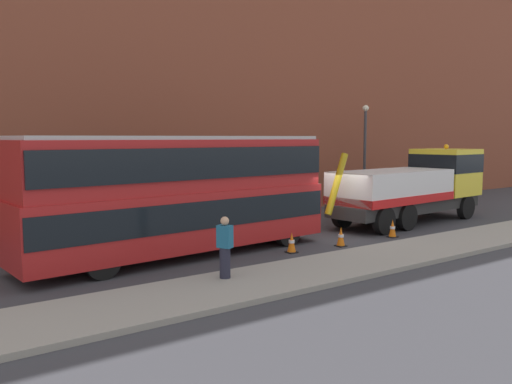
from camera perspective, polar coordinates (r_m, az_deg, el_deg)
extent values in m
plane|color=#38383D|center=(21.77, 7.36, -4.74)|extent=(120.00, 120.00, 0.00)
cube|color=gray|center=(18.97, 16.12, -6.28)|extent=(60.00, 2.80, 0.15)
cube|color=brown|center=(27.57, -3.34, 14.24)|extent=(60.00, 1.20, 16.00)
cube|color=#2D2D2D|center=(25.70, 16.06, -1.36)|extent=(9.14, 2.86, 0.55)
cube|color=yellow|center=(28.27, 19.78, 2.07)|extent=(2.78, 2.78, 2.30)
cube|color=black|center=(28.24, 19.81, 2.98)|extent=(2.81, 2.81, 0.90)
cube|color=silver|center=(24.53, 14.42, 0.64)|extent=(6.27, 3.03, 1.40)
cube|color=red|center=(24.58, 14.39, -0.57)|extent=(6.28, 3.09, 0.36)
cylinder|color=#B79914|center=(21.61, 8.69, 0.86)|extent=(1.25, 0.37, 2.52)
sphere|color=orange|center=(28.22, 19.87, 4.64)|extent=(0.24, 0.24, 0.24)
cylinder|color=black|center=(29.08, 17.88, -1.14)|extent=(1.18, 0.42, 1.16)
cylinder|color=black|center=(27.97, 21.72, -1.54)|extent=(1.18, 0.42, 1.16)
cylinder|color=black|center=(25.02, 11.75, -2.08)|extent=(1.18, 0.42, 1.16)
cylinder|color=black|center=(23.72, 15.96, -2.62)|extent=(1.18, 0.42, 1.16)
cylinder|color=black|center=(23.79, 9.35, -2.44)|extent=(1.18, 0.42, 1.16)
cylinder|color=black|center=(22.43, 13.66, -3.04)|extent=(1.18, 0.42, 1.16)
cube|color=#AD1E1E|center=(17.95, -8.06, -2.86)|extent=(11.15, 3.29, 1.90)
cube|color=#AD1E1E|center=(17.77, -8.14, 2.89)|extent=(10.93, 3.17, 1.70)
cube|color=black|center=(17.91, -8.07, -2.07)|extent=(11.05, 3.33, 0.90)
cube|color=black|center=(17.76, -8.14, 3.21)|extent=(10.83, 3.32, 1.00)
cube|color=#B2B2B2|center=(17.74, -8.18, 5.82)|extent=(10.70, 3.06, 0.12)
cube|color=yellow|center=(21.23, 4.65, 1.93)|extent=(0.17, 1.50, 0.44)
cylinder|color=black|center=(21.19, -0.58, -3.56)|extent=(1.06, 0.37, 1.04)
cylinder|color=black|center=(19.59, 3.44, -4.35)|extent=(1.06, 0.37, 1.04)
cylinder|color=black|center=(17.61, -19.12, -5.84)|extent=(1.06, 0.37, 1.04)
cylinder|color=black|center=(15.65, -16.28, -7.21)|extent=(1.06, 0.37, 1.04)
cylinder|color=#232333|center=(14.66, -3.37, -7.64)|extent=(0.40, 0.40, 0.85)
cube|color=#1E6084|center=(14.50, -3.39, -4.82)|extent=(0.42, 0.47, 0.62)
sphere|color=tan|center=(14.43, -3.40, -3.14)|extent=(0.24, 0.24, 0.24)
cone|color=orange|center=(18.50, 3.87, -5.47)|extent=(0.32, 0.32, 0.72)
cylinder|color=white|center=(18.49, 3.87, -5.36)|extent=(0.21, 0.21, 0.10)
cube|color=black|center=(18.57, 3.87, -6.50)|extent=(0.36, 0.36, 0.04)
cone|color=orange|center=(19.77, 9.16, -4.79)|extent=(0.32, 0.32, 0.72)
cylinder|color=white|center=(19.77, 9.16, -4.69)|extent=(0.21, 0.21, 0.10)
cube|color=black|center=(19.84, 9.14, -5.76)|extent=(0.36, 0.36, 0.04)
cone|color=orange|center=(21.96, 14.53, -3.84)|extent=(0.32, 0.32, 0.72)
cylinder|color=white|center=(21.95, 14.54, -3.74)|extent=(0.21, 0.21, 0.10)
cube|color=black|center=(22.02, 14.51, -4.71)|extent=(0.36, 0.36, 0.04)
cylinder|color=#38383D|center=(30.77, 11.65, 3.46)|extent=(0.16, 0.16, 5.50)
sphere|color=#EAE5C6|center=(30.79, 11.76, 8.86)|extent=(0.36, 0.36, 0.36)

